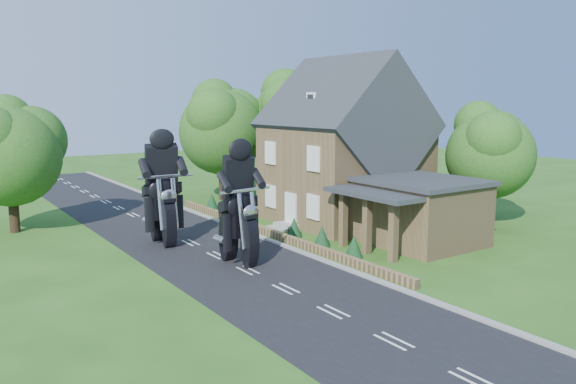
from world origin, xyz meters
TOP-DOWN VIEW (x-y plane):
  - ground at (0.00, 0.00)m, footprint 120.00×120.00m
  - road at (0.00, 0.00)m, footprint 7.00×80.00m
  - kerb at (3.65, 0.00)m, footprint 0.30×80.00m
  - garden_wall at (4.30, 5.00)m, footprint 0.30×22.00m
  - house at (10.49, 6.00)m, footprint 9.54×8.64m
  - annex at (9.87, -0.80)m, footprint 7.05×5.94m
  - tree_annex_side at (17.13, 0.10)m, footprint 5.64×5.20m
  - tree_house_right at (16.65, 8.62)m, footprint 6.51×6.00m
  - tree_behind_house at (14.18, 16.14)m, footprint 7.81×7.20m
  - tree_behind_left at (8.16, 17.13)m, footprint 6.94×6.40m
  - tree_far_road at (-6.86, 14.11)m, footprint 6.08×5.60m
  - shrub_a at (5.30, -1.00)m, footprint 0.90×0.90m
  - shrub_b at (5.30, 1.50)m, footprint 0.90×0.90m
  - shrub_c at (5.30, 4.00)m, footprint 0.90×0.90m
  - shrub_d at (5.30, 9.00)m, footprint 0.90×0.90m
  - shrub_e at (5.30, 11.50)m, footprint 0.90×0.90m
  - shrub_f at (5.30, 14.00)m, footprint 0.90×0.90m
  - motorcycle_lead at (0.20, 1.12)m, footprint 0.71×1.91m
  - motorcycle_follow at (-1.26, 6.51)m, footprint 0.56×1.96m

SIDE VIEW (x-z plane):
  - ground at x=0.00m, z-range 0.00..0.00m
  - road at x=0.00m, z-range 0.00..0.02m
  - kerb at x=3.65m, z-range 0.00..0.12m
  - garden_wall at x=4.30m, z-range 0.00..0.40m
  - shrub_a at x=5.30m, z-range 0.00..1.10m
  - shrub_b at x=5.30m, z-range 0.00..1.10m
  - shrub_c at x=5.30m, z-range 0.00..1.10m
  - shrub_d at x=5.30m, z-range 0.00..1.10m
  - shrub_e at x=5.30m, z-range 0.00..1.10m
  - shrub_f at x=5.30m, z-range 0.00..1.10m
  - motorcycle_lead at x=0.20m, z-range 0.00..1.73m
  - motorcycle_follow at x=-1.26m, z-range 0.00..1.81m
  - annex at x=9.87m, z-range 0.05..3.49m
  - house at x=10.49m, z-range -0.78..9.46m
  - tree_annex_side at x=17.13m, z-range 0.95..8.43m
  - tree_far_road at x=-6.86m, z-range 0.92..8.76m
  - tree_house_right at x=16.65m, z-range 0.99..9.39m
  - tree_behind_left at x=8.16m, z-range 1.15..10.31m
  - tree_behind_house at x=14.18m, z-range 1.19..11.27m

